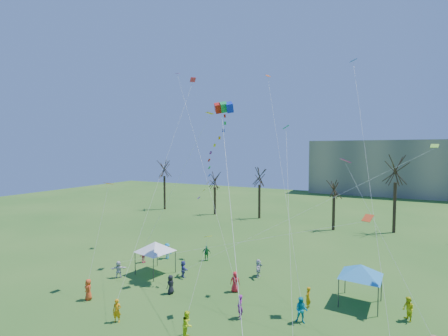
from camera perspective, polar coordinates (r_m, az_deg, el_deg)
The scene contains 7 objects.
distant_building at distance 98.92m, azimuth 33.39°, elevation -0.07°, with size 60.00×14.00×15.00m, color gray.
bare_tree_row at distance 52.62m, azimuth 18.24°, elevation -2.41°, with size 70.47×8.54×11.77m.
big_box_kite at distance 28.80m, azimuth -1.58°, elevation 1.71°, with size 5.40×8.25×21.50m.
canopy_tent_white at distance 32.79m, azimuth -12.46°, elevation -13.85°, with size 4.22×4.22×3.23m.
canopy_tent_blue at distance 28.40m, azimuth 23.73°, elevation -16.77°, with size 4.30×4.30×3.24m.
festival_crowd at distance 27.43m, azimuth 1.08°, elevation -21.47°, with size 26.71×14.81×1.85m.
small_kites_aloft at distance 28.49m, azimuth 6.12°, elevation 4.99°, with size 28.22×17.52×33.02m.
Camera 1 is at (10.01, -16.07, 12.35)m, focal length 25.00 mm.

